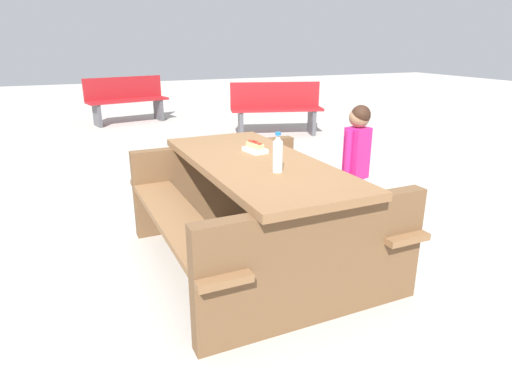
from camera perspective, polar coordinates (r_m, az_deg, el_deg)
The scene contains 7 objects.
ground_plane at distance 3.23m, azimuth -0.00°, elevation -8.84°, with size 30.00×30.00×0.00m, color #B7B2A8.
picnic_table at distance 3.05m, azimuth -0.00°, elevation -1.43°, with size 1.84×1.45×0.75m.
soda_bottle at distance 2.66m, azimuth 2.82°, elevation 4.95°, with size 0.06×0.06×0.24m.
hotdog_tray at distance 3.16m, azimuth -0.14°, elevation 5.72°, with size 0.20×0.14×0.08m.
child_in_coat at distance 3.56m, azimuth 12.87°, elevation 4.87°, with size 0.18×0.25×1.05m.
park_bench_near at distance 7.47m, azimuth 2.61°, elevation 10.84°, with size 0.80×1.55×0.85m.
park_bench_mid at distance 8.91m, azimuth -16.35°, elevation 11.44°, with size 0.71×1.55×0.85m.
Camera 1 is at (-2.63, 1.12, 1.51)m, focal length 31.02 mm.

